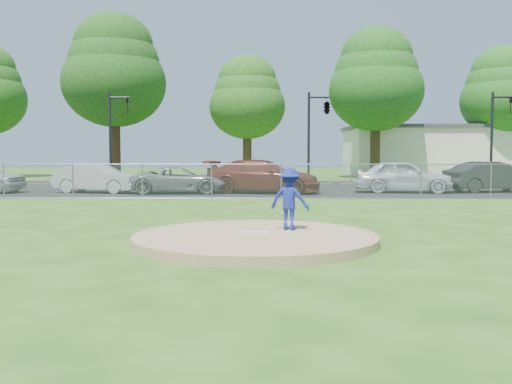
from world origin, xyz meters
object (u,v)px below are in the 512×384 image
(traffic_signal_right, at_px, (496,130))
(parked_car_charcoal, at_px, (492,177))
(commercial_building, at_px, (441,151))
(pitcher, at_px, (290,199))
(tree_center, at_px, (247,97))
(traffic_signal_center, at_px, (325,109))
(parked_car_darkred, at_px, (263,176))
(traffic_cone, at_px, (112,186))
(traffic_signal_left, at_px, (114,130))
(tree_left, at_px, (114,70))
(tree_far_right, at_px, (502,91))
(parked_car_pearl, at_px, (403,176))
(tree_right, at_px, (376,79))
(parked_car_gray, at_px, (179,180))
(parked_car_white, at_px, (98,178))

(traffic_signal_right, height_order, parked_car_charcoal, traffic_signal_right)
(commercial_building, bearing_deg, pitcher, -112.21)
(tree_center, xyz_separation_m, traffic_signal_center, (4.97, -12.00, -1.86))
(traffic_signal_right, bearing_deg, parked_car_darkred, -155.04)
(traffic_cone, bearing_deg, commercial_building, 44.31)
(pitcher, distance_m, parked_car_charcoal, 18.98)
(traffic_signal_left, relative_size, traffic_cone, 8.27)
(tree_left, distance_m, tree_center, 10.59)
(pitcher, bearing_deg, traffic_signal_right, -100.77)
(commercial_building, relative_size, parked_car_charcoal, 3.52)
(tree_far_right, bearing_deg, traffic_signal_right, -113.91)
(tree_left, relative_size, parked_car_pearl, 2.63)
(tree_left, relative_size, parked_car_charcoal, 2.69)
(tree_center, relative_size, parked_car_darkred, 1.75)
(traffic_signal_left, height_order, traffic_signal_right, same)
(parked_car_charcoal, bearing_deg, parked_car_darkred, 82.11)
(tree_right, bearing_deg, tree_left, -177.14)
(tree_left, xyz_separation_m, parked_car_gray, (7.15, -15.79, -7.59))
(tree_left, xyz_separation_m, parked_car_pearl, (18.20, -15.13, -7.42))
(traffic_signal_right, bearing_deg, parked_car_gray, -159.44)
(parked_car_white, relative_size, parked_car_charcoal, 0.92)
(tree_center, height_order, parked_car_darkred, tree_center)
(parked_car_darkred, bearing_deg, traffic_signal_right, -52.92)
(traffic_signal_right, xyz_separation_m, parked_car_white, (-22.19, -6.42, -2.64))
(traffic_signal_left, xyz_separation_m, traffic_signal_center, (12.73, -0.00, 1.25))
(traffic_cone, bearing_deg, pitcher, -61.28)
(tree_far_right, xyz_separation_m, parked_car_pearl, (-12.80, -19.13, -6.24))
(traffic_signal_left, relative_size, parked_car_white, 1.30)
(parked_car_pearl, bearing_deg, parked_car_charcoal, -78.42)
(tree_far_right, bearing_deg, traffic_cone, -144.16)
(tree_center, bearing_deg, commercial_building, 13.24)
(tree_left, xyz_separation_m, traffic_signal_left, (2.24, -9.00, -4.88))
(traffic_signal_right, xyz_separation_m, parked_car_charcoal, (-2.48, -5.74, -2.58))
(tree_center, distance_m, traffic_cone, 20.58)
(commercial_building, distance_m, tree_right, 10.73)
(tree_far_right, distance_m, parked_car_pearl, 23.85)
(traffic_signal_left, relative_size, parked_car_charcoal, 1.20)
(tree_left, distance_m, traffic_cone, 17.93)
(pitcher, height_order, traffic_cone, pitcher)
(traffic_signal_left, bearing_deg, tree_right, 29.38)
(traffic_signal_right, bearing_deg, parked_car_pearl, -138.95)
(tree_left, distance_m, parked_car_white, 17.43)
(tree_left, distance_m, traffic_signal_right, 27.23)
(tree_far_right, bearing_deg, parked_car_pearl, -123.79)
(pitcher, height_order, parked_car_white, pitcher)
(tree_left, bearing_deg, traffic_signal_left, -76.04)
(parked_car_white, bearing_deg, parked_car_charcoal, -75.38)
(tree_right, bearing_deg, pitcher, -104.72)
(parked_car_gray, xyz_separation_m, parked_car_darkred, (4.07, 0.26, 0.17))
(tree_left, bearing_deg, parked_car_charcoal, -32.93)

